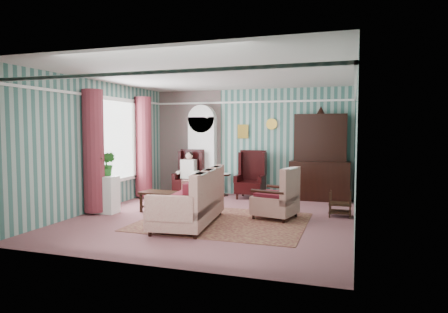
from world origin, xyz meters
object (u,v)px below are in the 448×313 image
(sofa, at_px, (188,195))
(floral_armchair, at_px, (275,197))
(wingback_left, at_px, (189,172))
(nest_table, at_px, (340,204))
(wingback_right, at_px, (250,175))
(bookcase, at_px, (202,154))
(round_side_table, at_px, (221,185))
(coffee_table, at_px, (162,202))
(dresser_hutch, at_px, (320,154))
(plant_stand, at_px, (105,195))
(seated_woman, at_px, (189,174))

(sofa, height_order, floral_armchair, sofa)
(wingback_left, distance_m, nest_table, 4.37)
(wingback_left, distance_m, wingback_right, 1.75)
(bookcase, relative_size, round_side_table, 3.73)
(round_side_table, relative_size, coffee_table, 0.67)
(wingback_right, height_order, nest_table, wingback_right)
(dresser_hutch, xyz_separation_m, round_side_table, (-2.60, -0.12, -0.88))
(bookcase, height_order, coffee_table, bookcase)
(bookcase, xyz_separation_m, dresser_hutch, (3.25, -0.12, 0.06))
(dresser_hutch, distance_m, wingback_left, 3.55)
(wingback_right, relative_size, plant_stand, 1.56)
(seated_woman, xyz_separation_m, nest_table, (4.07, -1.55, -0.32))
(wingback_right, bearing_deg, plant_stand, -132.84)
(nest_table, xyz_separation_m, floral_armchair, (-1.26, -0.58, 0.17))
(plant_stand, height_order, sofa, sofa)
(wingback_left, bearing_deg, bookcase, 57.34)
(bookcase, bearing_deg, dresser_hutch, -2.11)
(bookcase, relative_size, floral_armchair, 2.56)
(wingback_right, bearing_deg, floral_armchair, -63.49)
(sofa, bearing_deg, plant_stand, 73.15)
(seated_woman, bearing_deg, wingback_right, 0.00)
(nest_table, relative_size, floral_armchair, 0.62)
(sofa, xyz_separation_m, floral_armchair, (1.47, 1.02, -0.12))
(wingback_left, bearing_deg, round_side_table, 9.46)
(wingback_left, relative_size, floral_armchair, 1.43)
(wingback_left, bearing_deg, seated_woman, 0.00)
(dresser_hutch, xyz_separation_m, sofa, (-2.16, -3.42, -0.62))
(coffee_table, bearing_deg, nest_table, 11.12)
(dresser_hutch, bearing_deg, plant_stand, -144.92)
(wingback_left, height_order, seated_woman, wingback_left)
(wingback_left, height_order, floral_armchair, wingback_left)
(nest_table, distance_m, plant_stand, 5.02)
(seated_woman, distance_m, coffee_table, 2.34)
(dresser_hutch, distance_m, nest_table, 2.11)
(nest_table, bearing_deg, sofa, -149.61)
(coffee_table, bearing_deg, bookcase, 91.63)
(dresser_hutch, relative_size, nest_table, 4.37)
(round_side_table, distance_m, coffee_table, 2.50)
(round_side_table, distance_m, floral_armchair, 2.98)
(dresser_hutch, relative_size, seated_woman, 2.00)
(sofa, bearing_deg, bookcase, 10.87)
(wingback_left, xyz_separation_m, plant_stand, (-0.80, -2.75, -0.22))
(bookcase, distance_m, dresser_hutch, 3.25)
(wingback_right, height_order, round_side_table, wingback_right)
(bookcase, distance_m, sofa, 3.75)
(round_side_table, xyz_separation_m, floral_armchair, (1.91, -2.28, 0.14))
(round_side_table, relative_size, floral_armchair, 0.69)
(plant_stand, bearing_deg, seated_woman, 73.78)
(bookcase, height_order, wingback_left, bookcase)
(dresser_hutch, distance_m, plant_stand, 5.31)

